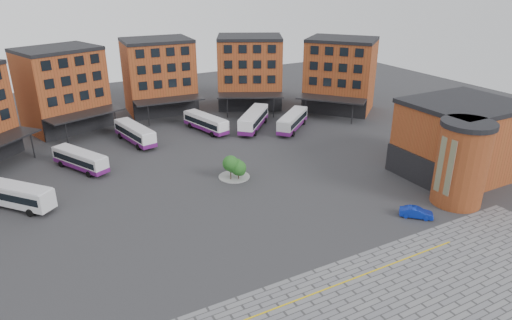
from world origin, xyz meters
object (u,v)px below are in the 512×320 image
blue_car (416,213)px  bus_f (293,121)px  bus_a (14,194)px  bus_d (206,123)px  bus_e (254,119)px  bus_b (80,160)px  tree_island (235,167)px  bus_c (135,133)px

blue_car → bus_f: bearing=36.4°
bus_a → bus_d: 35.26m
bus_a → bus_e: (39.88, 12.54, -0.02)m
bus_b → bus_f: size_ratio=1.00×
tree_island → bus_d: tree_island is taller
tree_island → bus_c: (-8.39, 21.12, -0.16)m
bus_e → bus_c: bearing=-145.3°
bus_c → blue_car: size_ratio=2.91×
tree_island → bus_c: bearing=111.7°
bus_d → bus_a: bearing=-168.1°
bus_a → blue_car: 48.39m
tree_island → blue_car: tree_island is taller
bus_d → blue_car: (9.55, -40.78, -0.96)m
bus_a → bus_c: 24.54m
bus_c → bus_d: size_ratio=1.04×
bus_a → bus_d: (31.68, 15.48, -0.21)m
bus_a → bus_f: 46.66m
bus_e → blue_car: (1.35, -37.84, -1.16)m
tree_island → bus_b: 22.88m
bus_d → bus_f: (14.16, -6.79, 0.08)m
bus_d → blue_car: bus_d is taller
tree_island → bus_d: bearing=78.2°
bus_a → bus_b: 12.16m
bus_b → bus_f: bearing=-26.3°
bus_c → bus_f: 27.81m
bus_f → blue_car: bus_f is taller
tree_island → bus_f: tree_island is taller
tree_island → bus_a: tree_island is taller
bus_f → blue_car: (-4.61, -33.99, -1.04)m
bus_b → blue_car: (32.27, -33.50, -0.91)m
blue_car → bus_e: bearing=46.2°
tree_island → bus_c: tree_island is taller
tree_island → bus_d: (4.38, 20.97, -0.22)m
bus_e → bus_f: bus_e is taller
tree_island → bus_a: size_ratio=0.45×
blue_car → bus_c: bearing=72.8°
bus_e → bus_f: size_ratio=1.04×
bus_a → blue_car: bearing=-72.5°
bus_d → bus_e: bearing=-33.9°
bus_b → bus_c: size_ratio=0.90×
tree_island → blue_car: size_ratio=1.15×
bus_c → bus_e: 21.20m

